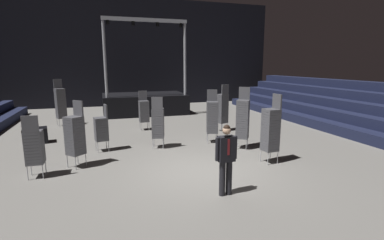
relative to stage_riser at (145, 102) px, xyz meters
The scene contains 15 objects.
ground_plane 10.91m from the stage_riser, 90.00° to the right, with size 22.00×30.00×0.10m, color slate.
arena_end_wall 5.28m from the stage_riser, 90.00° to the left, with size 22.00×0.30×8.00m, color black.
stage_riser is the anchor object (origin of this frame).
man_with_tie 12.60m from the stage_riser, 89.53° to the right, with size 0.57×0.25×1.75m.
chair_stack_front_left 11.13m from the stage_riser, 77.42° to the right, with size 0.47×0.47×2.22m.
chair_stack_front_right 8.15m from the stage_riser, 94.78° to the right, with size 0.54×0.54×1.96m.
chair_stack_mid_left 9.45m from the stage_riser, 75.78° to the right, with size 0.62×0.62×2.31m.
chair_stack_mid_right 8.17m from the stage_riser, 79.02° to the right, with size 0.54×0.54×2.14m.
chair_stack_mid_centre 6.85m from the stage_riser, 66.41° to the right, with size 0.55×0.55×2.22m.
chair_stack_rear_left 8.36m from the stage_riser, 108.95° to the right, with size 0.52×0.52×1.71m.
chair_stack_rear_right 10.03m from the stage_riser, 110.35° to the right, with size 0.62×0.62×2.05m.
chair_stack_rear_centre 10.94m from the stage_riser, 114.30° to the right, with size 0.45×0.45×1.79m.
chair_stack_aisle_left 5.40m from the stage_riser, 150.27° to the right, with size 0.58×0.58×2.39m.
chair_stack_aisle_right 4.94m from the stage_riser, 98.62° to the right, with size 0.46×0.46×1.88m.
equipment_road_case 8.00m from the stage_riser, 131.31° to the right, with size 0.90×0.60×0.62m, color black.
Camera 1 is at (-2.65, -7.71, 3.13)m, focal length 26.91 mm.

